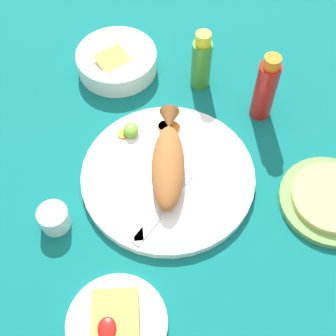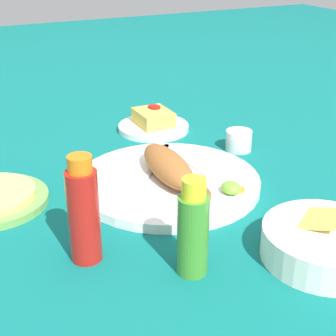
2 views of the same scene
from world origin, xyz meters
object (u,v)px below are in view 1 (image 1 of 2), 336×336
object	(u,v)px
main_plate	(168,176)
guacamole_bowl	(117,60)
fried_fish	(168,161)
fork_far	(136,203)
side_plate_fries	(117,324)
tortilla_plate	(330,201)
fork_near	(160,212)
hot_sauce_bottle_red	(265,89)
salt_cup	(54,219)
hot_sauce_bottle_green	(201,62)

from	to	relation	value
main_plate	guacamole_bowl	bearing A→B (deg)	-162.22
fried_fish	fork_far	distance (m)	0.11
fried_fish	side_plate_fries	world-z (taller)	fried_fish
tortilla_plate	guacamole_bowl	bearing A→B (deg)	-133.36
fork_near	main_plate	bearing A→B (deg)	-154.32
fork_near	side_plate_fries	world-z (taller)	fork_near
fried_fish	fork_near	world-z (taller)	fried_fish
hot_sauce_bottle_red	salt_cup	bearing A→B (deg)	-60.18
fork_far	guacamole_bowl	xyz separation A→B (m)	(-0.38, -0.04, 0.01)
hot_sauce_bottle_green	salt_cup	world-z (taller)	hot_sauce_bottle_green
side_plate_fries	salt_cup	bearing A→B (deg)	-149.57
fork_far	salt_cup	xyz separation A→B (m)	(0.02, -0.15, 0.00)
fork_near	side_plate_fries	xyz separation A→B (m)	(0.20, -0.08, -0.01)
hot_sauce_bottle_green	fried_fish	bearing A→B (deg)	-20.05
hot_sauce_bottle_red	hot_sauce_bottle_green	distance (m)	0.16
salt_cup	side_plate_fries	size ratio (longest dim) A/B	0.34
hot_sauce_bottle_green	main_plate	bearing A→B (deg)	-19.27
fried_fish	salt_cup	world-z (taller)	fried_fish
side_plate_fries	tortilla_plate	xyz separation A→B (m)	(-0.21, 0.42, 0.00)
salt_cup	tortilla_plate	world-z (taller)	salt_cup
main_plate	tortilla_plate	size ratio (longest dim) A/B	1.76
fork_far	guacamole_bowl	distance (m)	0.38
fried_fish	salt_cup	bearing A→B (deg)	-60.08
fried_fish	hot_sauce_bottle_red	distance (m)	0.26
hot_sauce_bottle_green	side_plate_fries	distance (m)	0.58
fork_near	hot_sauce_bottle_red	xyz separation A→B (m)	(-0.25, 0.24, 0.06)
hot_sauce_bottle_red	tortilla_plate	size ratio (longest dim) A/B	0.84
hot_sauce_bottle_red	tortilla_plate	distance (m)	0.26
fork_far	hot_sauce_bottle_green	bearing A→B (deg)	151.63
fried_fish	guacamole_bowl	world-z (taller)	fried_fish
fried_fish	hot_sauce_bottle_green	bearing A→B (deg)	164.74
fork_near	guacamole_bowl	bearing A→B (deg)	-129.78
tortilla_plate	main_plate	bearing A→B (deg)	-103.56
main_plate	hot_sauce_bottle_red	xyz separation A→B (m)	(-0.16, 0.21, 0.07)
main_plate	salt_cup	world-z (taller)	salt_cup
fried_fish	guacamole_bowl	size ratio (longest dim) A/B	1.30
hot_sauce_bottle_red	side_plate_fries	size ratio (longest dim) A/B	0.97
fork_far	salt_cup	distance (m)	0.16
fork_near	hot_sauce_bottle_green	xyz separation A→B (m)	(-0.35, 0.11, 0.05)
fork_far	hot_sauce_bottle_red	xyz separation A→B (m)	(-0.22, 0.28, 0.06)
hot_sauce_bottle_red	salt_cup	world-z (taller)	hot_sauce_bottle_red
main_plate	hot_sauce_bottle_green	xyz separation A→B (m)	(-0.26, 0.09, 0.06)
main_plate	fork_near	distance (m)	0.09
fork_near	salt_cup	xyz separation A→B (m)	(0.00, -0.20, 0.00)
hot_sauce_bottle_red	side_plate_fries	distance (m)	0.55
hot_sauce_bottle_red	fork_near	bearing A→B (deg)	-43.58
guacamole_bowl	main_plate	bearing A→B (deg)	17.78
guacamole_bowl	hot_sauce_bottle_green	bearing A→B (deg)	73.12
hot_sauce_bottle_red	hot_sauce_bottle_green	world-z (taller)	hot_sauce_bottle_red
fork_near	salt_cup	bearing A→B (deg)	-50.58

